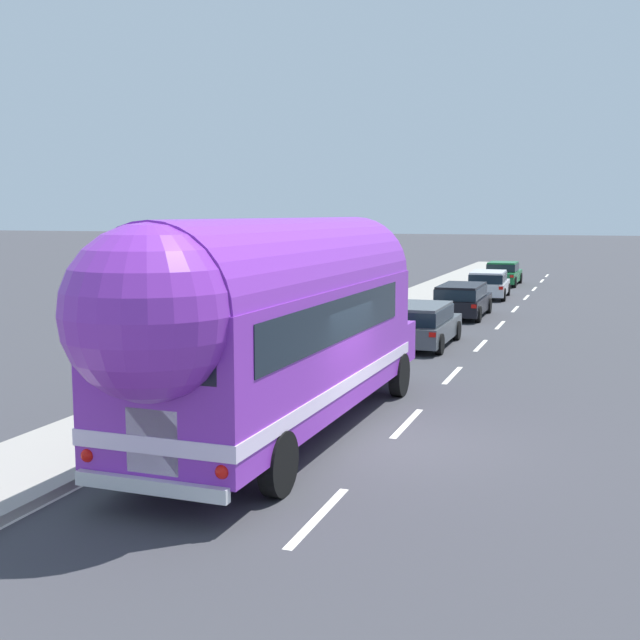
# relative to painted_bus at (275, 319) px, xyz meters

# --- Properties ---
(ground_plane) EXTENTS (300.00, 300.00, 0.00)m
(ground_plane) POSITION_rel_painted_bus_xyz_m (1.98, 0.67, -2.30)
(ground_plane) COLOR #38383D
(lane_markings) EXTENTS (4.06, 80.00, 0.01)m
(lane_markings) POSITION_rel_painted_bus_xyz_m (-0.79, 13.39, -2.30)
(lane_markings) COLOR silver
(lane_markings) RESTS_ON ground
(sidewalk_slab) EXTENTS (2.48, 90.00, 0.15)m
(sidewalk_slab) POSITION_rel_painted_bus_xyz_m (-3.19, 10.67, -2.23)
(sidewalk_slab) COLOR gray
(sidewalk_slab) RESTS_ON ground
(painted_bus) EXTENTS (2.72, 11.67, 4.12)m
(painted_bus) POSITION_rel_painted_bus_xyz_m (0.00, 0.00, 0.00)
(painted_bus) COLOR purple
(painted_bus) RESTS_ON ground
(car_lead) EXTENTS (1.97, 4.46, 1.37)m
(car_lead) POSITION_rel_painted_bus_xyz_m (0.16, 11.57, -1.52)
(car_lead) COLOR #474C51
(car_lead) RESTS_ON ground
(car_second) EXTENTS (1.92, 4.56, 1.37)m
(car_second) POSITION_rel_painted_bus_xyz_m (0.22, 19.28, -1.51)
(car_second) COLOR black
(car_second) RESTS_ON ground
(car_third) EXTENTS (2.02, 4.41, 1.37)m
(car_third) POSITION_rel_painted_bus_xyz_m (0.21, 27.20, -1.52)
(car_third) COLOR silver
(car_third) RESTS_ON ground
(car_fourth) EXTENTS (1.92, 4.53, 1.37)m
(car_fourth) POSITION_rel_painted_bus_xyz_m (-0.00, 35.03, -1.57)
(car_fourth) COLOR #196633
(car_fourth) RESTS_ON ground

